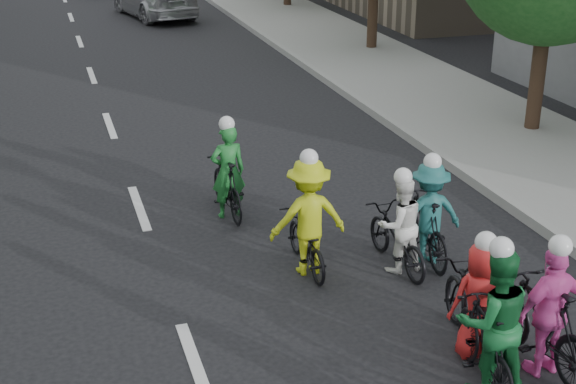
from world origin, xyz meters
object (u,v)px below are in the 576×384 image
cyclist_5 (227,181)px  cyclist_7 (427,220)px  cyclist_4 (476,309)px  cyclist_2 (307,226)px  cyclist_6 (398,233)px  cyclist_3 (546,320)px  cyclist_1 (490,332)px

cyclist_5 → cyclist_7: 3.49m
cyclist_4 → cyclist_2: bearing=-56.3°
cyclist_7 → cyclist_4: bearing=80.9°
cyclist_6 → cyclist_3: bearing=97.5°
cyclist_1 → cyclist_5: cyclist_1 is taller
cyclist_1 → cyclist_5: size_ratio=1.08×
cyclist_1 → cyclist_2: bearing=-63.4°
cyclist_6 → cyclist_5: bearing=-57.6°
cyclist_1 → cyclist_3: size_ratio=0.99×
cyclist_1 → cyclist_4: 0.73m
cyclist_3 → cyclist_5: size_ratio=1.09×
cyclist_2 → cyclist_1: bearing=107.4°
cyclist_1 → cyclist_5: bearing=-64.3°
cyclist_1 → cyclist_2: size_ratio=1.00×
cyclist_1 → cyclist_2: 3.42m
cyclist_2 → cyclist_6: size_ratio=1.10×
cyclist_4 → cyclist_5: (-1.85, 4.91, 0.03)m
cyclist_2 → cyclist_7: 1.79m
cyclist_4 → cyclist_5: 5.25m
cyclist_1 → cyclist_7: bearing=-94.5°
cyclist_1 → cyclist_4: (0.23, 0.68, -0.13)m
cyclist_2 → cyclist_3: cyclist_2 is taller
cyclist_3 → cyclist_2: bearing=-67.3°
cyclist_3 → cyclist_5: (-2.43, 5.48, -0.04)m
cyclist_2 → cyclist_6: 1.32m
cyclist_3 → cyclist_6: (-0.54, 2.84, -0.10)m
cyclist_3 → cyclist_6: bearing=-86.4°
cyclist_3 → cyclist_7: size_ratio=1.10×
cyclist_6 → cyclist_7: (0.50, 0.10, 0.10)m
cyclist_5 → cyclist_7: (2.39, -2.54, 0.05)m
cyclist_7 → cyclist_2: bearing=-3.3°
cyclist_2 → cyclist_3: (1.81, -3.16, -0.06)m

